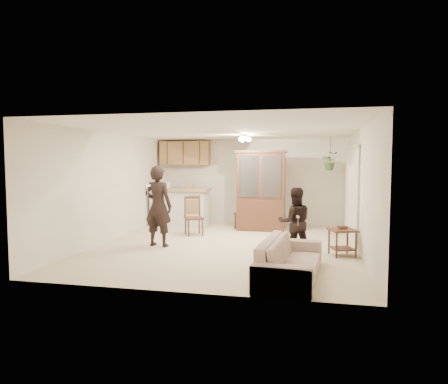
% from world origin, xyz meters
% --- Properties ---
extents(floor, '(6.50, 6.50, 0.00)m').
position_xyz_m(floor, '(0.00, 0.00, 0.00)').
color(floor, beige).
rests_on(floor, ground).
extents(ceiling, '(5.50, 6.50, 0.02)m').
position_xyz_m(ceiling, '(0.00, 0.00, 2.50)').
color(ceiling, white).
rests_on(ceiling, wall_back).
extents(wall_back, '(5.50, 0.02, 2.50)m').
position_xyz_m(wall_back, '(0.00, 3.25, 1.25)').
color(wall_back, beige).
rests_on(wall_back, ground).
extents(wall_front, '(5.50, 0.02, 2.50)m').
position_xyz_m(wall_front, '(0.00, -3.25, 1.25)').
color(wall_front, beige).
rests_on(wall_front, ground).
extents(wall_left, '(0.02, 6.50, 2.50)m').
position_xyz_m(wall_left, '(-2.75, 0.00, 1.25)').
color(wall_left, beige).
rests_on(wall_left, ground).
extents(wall_right, '(0.02, 6.50, 2.50)m').
position_xyz_m(wall_right, '(2.75, 0.00, 1.25)').
color(wall_right, beige).
rests_on(wall_right, ground).
extents(breakfast_bar, '(1.60, 0.55, 1.00)m').
position_xyz_m(breakfast_bar, '(-1.85, 2.35, 0.50)').
color(breakfast_bar, silver).
rests_on(breakfast_bar, floor).
extents(bar_top, '(1.75, 0.70, 0.08)m').
position_xyz_m(bar_top, '(-1.85, 2.35, 1.05)').
color(bar_top, tan).
rests_on(bar_top, breakfast_bar).
extents(upper_cabinets, '(1.50, 0.34, 0.70)m').
position_xyz_m(upper_cabinets, '(-1.90, 3.07, 2.10)').
color(upper_cabinets, '#9C6D44').
rests_on(upper_cabinets, wall_back).
extents(vertical_blinds, '(0.06, 2.30, 2.10)m').
position_xyz_m(vertical_blinds, '(2.71, 0.90, 1.10)').
color(vertical_blinds, beige).
rests_on(vertical_blinds, wall_right).
extents(ceiling_fixture, '(0.36, 0.36, 0.20)m').
position_xyz_m(ceiling_fixture, '(0.20, 1.20, 2.40)').
color(ceiling_fixture, '#FFE7BF').
rests_on(ceiling_fixture, ceiling).
extents(hanging_plant, '(0.43, 0.37, 0.48)m').
position_xyz_m(hanging_plant, '(2.30, 2.40, 1.85)').
color(hanging_plant, '#2E5722').
rests_on(hanging_plant, ceiling).
extents(plant_cord, '(0.01, 0.01, 0.65)m').
position_xyz_m(plant_cord, '(2.30, 2.40, 2.17)').
color(plant_cord, black).
rests_on(plant_cord, ceiling).
extents(sofa, '(0.89, 1.93, 0.73)m').
position_xyz_m(sofa, '(1.50, -2.25, 0.37)').
color(sofa, beige).
rests_on(sofa, floor).
extents(adult, '(0.72, 0.53, 1.80)m').
position_xyz_m(adult, '(-1.42, -0.40, 0.90)').
color(adult, black).
rests_on(adult, floor).
extents(child, '(0.75, 0.64, 1.35)m').
position_xyz_m(child, '(1.51, -0.78, 0.68)').
color(child, black).
rests_on(child, floor).
extents(china_hutch, '(1.36, 0.53, 2.13)m').
position_xyz_m(china_hutch, '(0.52, 2.10, 1.05)').
color(china_hutch, '#3D1F16').
rests_on(china_hutch, floor).
extents(side_table, '(0.61, 0.61, 0.59)m').
position_xyz_m(side_table, '(2.42, -0.49, 0.27)').
color(side_table, '#3D1F16').
rests_on(side_table, floor).
extents(chair_bar, '(0.58, 0.58, 0.97)m').
position_xyz_m(chair_bar, '(-1.04, 1.03, 0.27)').
color(chair_bar, '#3D1F16').
rests_on(chair_bar, floor).
extents(chair_hutch_left, '(0.58, 0.58, 0.94)m').
position_xyz_m(chair_hutch_left, '(0.04, 2.26, 0.26)').
color(chair_hutch_left, '#3D1F16').
rests_on(chair_hutch_left, floor).
extents(chair_hutch_right, '(0.41, 0.41, 0.91)m').
position_xyz_m(chair_hutch_right, '(-0.03, 3.01, 0.26)').
color(chair_hutch_right, '#3D1F16').
rests_on(chair_hutch_right, floor).
extents(controller_adult, '(0.07, 0.16, 0.05)m').
position_xyz_m(controller_adult, '(-1.49, -0.80, 1.34)').
color(controller_adult, white).
rests_on(controller_adult, adult).
extents(controller_child, '(0.06, 0.12, 0.04)m').
position_xyz_m(controller_child, '(1.58, -1.09, 0.82)').
color(controller_child, white).
rests_on(controller_child, child).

